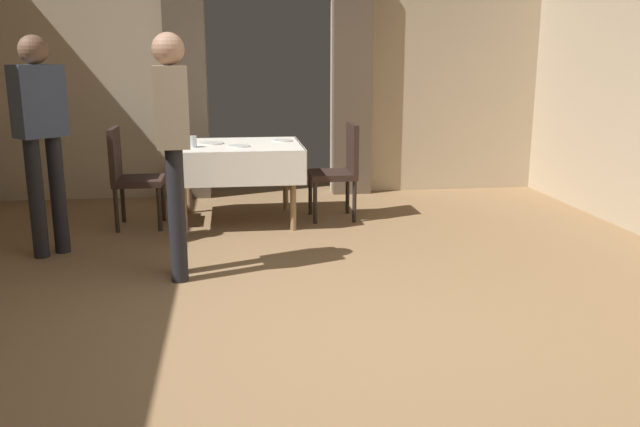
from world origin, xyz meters
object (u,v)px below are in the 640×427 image
chair_mid_right (340,167)px  glass_mid_a (193,142)px  plate_mid_b (239,146)px  dining_table_mid (237,155)px  plate_mid_c (283,141)px  chair_mid_left (129,173)px  plate_mid_d (211,143)px  person_diner_standing_aside (41,128)px  person_waiter_by_doorway (173,136)px

chair_mid_right → glass_mid_a: 1.43m
chair_mid_right → plate_mid_b: size_ratio=4.57×
dining_table_mid → plate_mid_c: size_ratio=6.27×
chair_mid_left → plate_mid_d: size_ratio=3.92×
dining_table_mid → chair_mid_left: (-0.99, -0.09, -0.13)m
plate_mid_b → plate_mid_c: size_ratio=1.05×
plate_mid_d → person_diner_standing_aside: size_ratio=0.14×
chair_mid_right → person_waiter_by_doorway: size_ratio=0.54×
dining_table_mid → person_diner_standing_aside: person_diner_standing_aside is taller
chair_mid_right → person_diner_standing_aside: person_diner_standing_aside is taller
glass_mid_a → person_waiter_by_doorway: (-0.05, -1.45, 0.22)m
chair_mid_right → person_waiter_by_doorway: (-1.45, -1.62, 0.51)m
dining_table_mid → plate_mid_b: 0.21m
chair_mid_right → plate_mid_d: size_ratio=3.92×
plate_mid_c → glass_mid_a: bearing=-158.1°
person_diner_standing_aside → chair_mid_left: bearing=58.0°
dining_table_mid → chair_mid_left: bearing=-174.7°
plate_mid_b → person_waiter_by_doorway: person_waiter_by_doorway is taller
chair_mid_right → plate_mid_c: bearing=161.9°
plate_mid_b → person_waiter_by_doorway: (-0.47, -1.45, 0.27)m
chair_mid_right → plate_mid_d: bearing=176.8°
person_waiter_by_doorway → chair_mid_right: bearing=48.2°
chair_mid_right → glass_mid_a: chair_mid_right is taller
glass_mid_a → plate_mid_c: (0.85, 0.34, -0.05)m
chair_mid_right → person_diner_standing_aside: size_ratio=0.54×
glass_mid_a → person_diner_standing_aside: bearing=-146.1°
plate_mid_c → dining_table_mid: bearing=-159.6°
chair_mid_left → plate_mid_b: 1.04m
plate_mid_b → plate_mid_d: same height
chair_mid_left → person_diner_standing_aside: bearing=-122.0°
chair_mid_right → plate_mid_c: 0.62m
person_waiter_by_doorway → person_diner_standing_aside: same height
chair_mid_right → glass_mid_a: bearing=-173.3°
glass_mid_a → plate_mid_c: size_ratio=0.54×
plate_mid_c → plate_mid_d: 0.70m
dining_table_mid → person_waiter_by_doorway: 1.73m
plate_mid_c → person_waiter_by_doorway: (-0.90, -1.79, 0.27)m
glass_mid_a → person_waiter_by_doorway: bearing=-92.1°
plate_mid_b → plate_mid_d: (-0.26, 0.24, 0.00)m
plate_mid_d → chair_mid_right: bearing=-3.2°
chair_mid_left → person_diner_standing_aside: person_diner_standing_aside is taller
plate_mid_c → chair_mid_right: bearing=-18.1°
plate_mid_b → person_diner_standing_aside: size_ratio=0.12×
chair_mid_left → plate_mid_d: (0.75, 0.15, 0.24)m
person_waiter_by_doorway → plate_mid_b: bearing=71.9°
plate_mid_b → plate_mid_d: size_ratio=0.86×
plate_mid_b → plate_mid_d: 0.35m
chair_mid_right → dining_table_mid: bearing=179.3°
chair_mid_left → glass_mid_a: size_ratio=8.79×
chair_mid_left → plate_mid_c: bearing=10.2°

